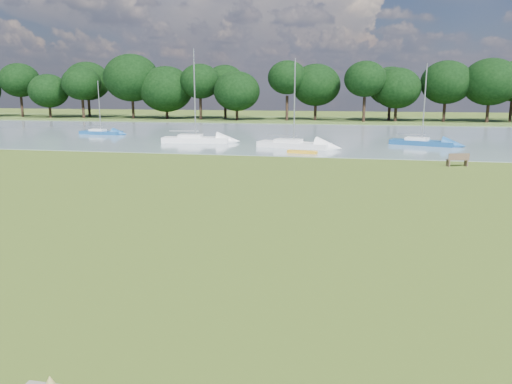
% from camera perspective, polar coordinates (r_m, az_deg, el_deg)
% --- Properties ---
extents(ground, '(220.00, 220.00, 0.00)m').
position_cam_1_polar(ground, '(21.51, -0.17, -3.85)').
color(ground, brown).
extents(river, '(220.00, 40.00, 0.10)m').
position_cam_1_polar(river, '(62.71, 7.42, 6.39)').
color(river, gray).
rests_on(river, ground).
extents(far_bank, '(220.00, 20.00, 0.40)m').
position_cam_1_polar(far_bank, '(92.58, 8.68, 8.07)').
color(far_bank, '#4C6626').
rests_on(far_bank, ground).
extents(riverbank_bench, '(1.69, 0.90, 1.00)m').
position_cam_1_polar(riverbank_bench, '(40.63, 22.07, 3.43)').
color(riverbank_bench, brown).
rests_on(riverbank_bench, ground).
extents(kayak, '(2.77, 1.03, 0.27)m').
position_cam_1_polar(kayak, '(45.09, 5.31, 4.59)').
color(kayak, gold).
rests_on(kayak, river).
extents(tree_line, '(138.15, 9.19, 11.13)m').
position_cam_1_polar(tree_line, '(88.54, 7.20, 12.22)').
color(tree_line, black).
rests_on(tree_line, far_bank).
extents(sailboat_2, '(5.47, 1.84, 6.65)m').
position_cam_1_polar(sailboat_2, '(66.50, -17.36, 6.64)').
color(sailboat_2, navy).
rests_on(sailboat_2, river).
extents(sailboat_3, '(7.51, 3.80, 8.54)m').
position_cam_1_polar(sailboat_3, '(49.55, 4.26, 5.65)').
color(sailboat_3, white).
rests_on(sailboat_3, river).
extents(sailboat_4, '(7.31, 2.79, 9.81)m').
position_cam_1_polar(sailboat_4, '(54.49, -6.99, 6.20)').
color(sailboat_4, white).
rests_on(sailboat_4, river).
extents(sailboat_5, '(6.55, 3.84, 8.15)m').
position_cam_1_polar(sailboat_5, '(54.13, 18.35, 5.58)').
color(sailboat_5, navy).
rests_on(sailboat_5, river).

